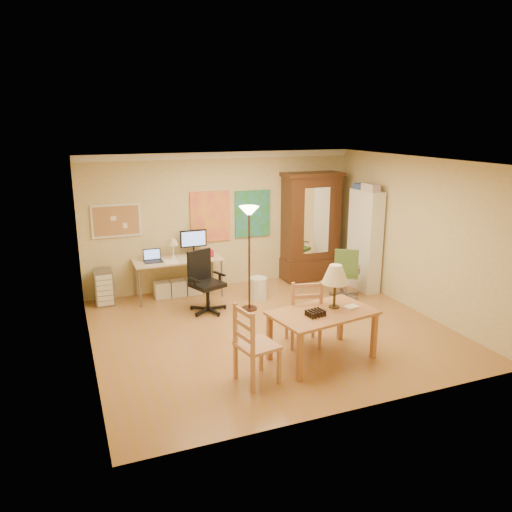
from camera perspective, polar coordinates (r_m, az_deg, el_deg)
name	(u,v)px	position (r m, az deg, el deg)	size (l,w,h in m)	color
floor	(270,330)	(8.19, 1.65, -8.41)	(5.50, 5.50, 0.00)	#A07438
crown_molding	(221,155)	(9.83, -3.98, 11.43)	(5.50, 0.08, 0.12)	white
corkboard	(116,221)	(9.57, -15.67, 3.91)	(0.90, 0.04, 0.62)	tan
art_panel_left	(210,217)	(9.92, -5.26, 4.50)	(0.80, 0.04, 1.00)	yellow
art_panel_right	(253,214)	(10.20, -0.39, 4.86)	(0.75, 0.04, 0.95)	teal
dining_table	(327,301)	(7.05, 8.17, -5.11)	(1.55, 1.08, 1.34)	brown
ladder_chair_back	(304,314)	(7.53, 5.49, -6.63)	(0.58, 0.56, 1.05)	#AA774E
ladder_chair_left	(255,347)	(6.47, -0.14, -10.32)	(0.55, 0.57, 1.05)	#AA774E
torchiere_lamp	(249,228)	(8.60, -0.79, 3.26)	(0.34, 0.34, 1.87)	#381D16
computer_desk	(179,273)	(9.68, -8.78, -1.93)	(1.65, 0.72, 1.25)	beige
office_chair_black	(206,296)	(8.89, -5.68, -4.51)	(0.67, 0.67, 1.09)	black
office_chair_green	(345,284)	(9.69, 10.15, -3.17)	(0.62, 0.62, 0.99)	slate
drawer_cart	(104,287)	(9.59, -17.00, -3.42)	(0.33, 0.39, 0.66)	slate
armoire	(310,233)	(10.58, 6.22, 2.58)	(1.23, 0.58, 2.26)	#3A1910
bookshelf	(365,241)	(10.09, 12.32, 1.71)	(0.30, 0.80, 1.99)	white
wastebin	(258,288)	(9.46, 0.23, -3.73)	(0.34, 0.34, 0.43)	silver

